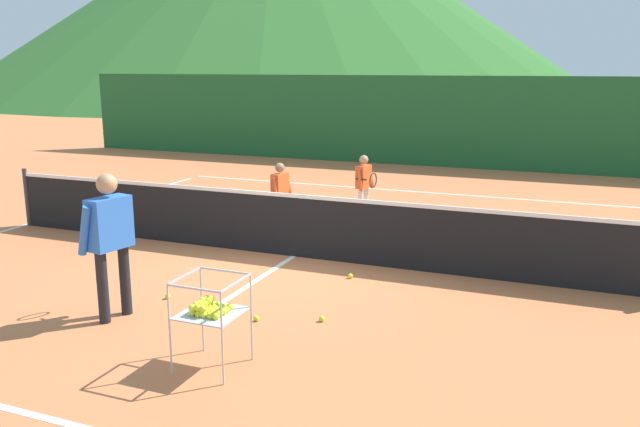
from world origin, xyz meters
The scene contains 16 objects.
ground_plane centered at (0.00, 0.00, 0.00)m, with size 120.00×120.00×0.00m, color #C67042.
line_baseline_near centered at (0.00, -5.06, 0.00)m, with size 10.80×0.08×0.01m, color white.
line_baseline_far centered at (0.00, 5.85, 0.00)m, with size 10.80×0.08×0.01m, color white.
line_sideline_west centered at (-5.40, 0.00, 0.00)m, with size 0.08×10.91×0.01m, color white.
line_service_center centered at (0.00, 0.00, 0.00)m, with size 0.08×5.68×0.01m, color white.
tennis_net centered at (0.00, 0.00, 0.50)m, with size 10.69×0.08×1.05m.
instructor centered at (-0.89, -3.04, 1.01)m, with size 0.44×0.81×1.69m.
student_0 centered at (-0.90, 1.43, 0.72)m, with size 0.27×0.48×1.20m.
student_1 centered at (0.21, 2.76, 0.74)m, with size 0.41×0.64×1.22m.
ball_cart centered at (0.80, -3.72, 0.59)m, with size 0.58×0.58×0.90m.
tennis_ball_1 centered at (-0.70, -2.30, 0.03)m, with size 0.07×0.07×0.07m, color yellow.
tennis_ball_3 centered at (1.16, -0.68, 0.03)m, with size 0.07×0.07×0.07m, color yellow.
tennis_ball_4 centered at (1.37, -2.27, 0.03)m, with size 0.07×0.07×0.07m, color yellow.
tennis_ball_5 centered at (-3.40, -0.65, 0.03)m, with size 0.07×0.07×0.07m, color yellow.
tennis_ball_6 centered at (0.67, -2.53, 0.03)m, with size 0.07×0.07×0.07m, color yellow.
windscreen_fence centered at (0.00, 9.92, 1.30)m, with size 23.75×0.08×2.59m, color #1E5B2D.
Camera 1 is at (3.95, -8.72, 2.84)m, focal length 36.50 mm.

